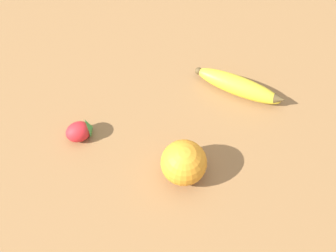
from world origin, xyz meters
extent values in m
plane|color=olive|center=(0.00, 0.00, 0.00)|extent=(3.00, 3.00, 0.00)
ellipsoid|color=yellow|center=(-0.13, -0.02, 0.02)|extent=(0.19, 0.04, 0.04)
cone|color=brown|center=(-0.22, -0.02, 0.03)|extent=(0.03, 0.02, 0.03)
sphere|color=brown|center=(-0.04, -0.02, 0.02)|extent=(0.02, 0.02, 0.02)
sphere|color=orange|center=(-0.10, 0.20, 0.04)|extent=(0.09, 0.09, 0.09)
ellipsoid|color=red|center=(0.12, 0.22, 0.02)|extent=(0.07, 0.07, 0.04)
cone|color=#3D8438|center=(0.11, 0.20, 0.02)|extent=(0.04, 0.03, 0.04)
camera|label=1|loc=(-0.23, 0.56, 0.83)|focal=50.00mm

